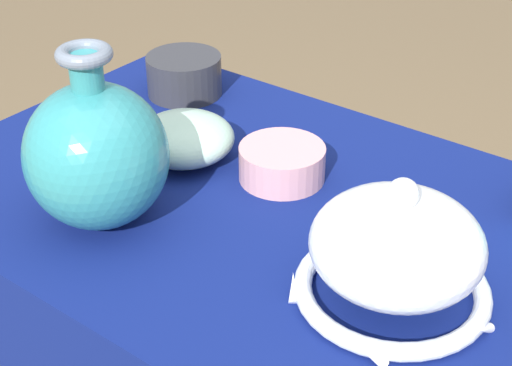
# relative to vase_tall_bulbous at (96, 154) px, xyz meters

# --- Properties ---
(display_table) EXTENTS (1.16, 0.65, 0.73)m
(display_table) POSITION_rel_vase_tall_bulbous_xyz_m (0.23, 0.15, -0.18)
(display_table) COLOR brown
(display_table) RESTS_ON ground_plane
(vase_tall_bulbous) EXTENTS (0.19, 0.19, 0.25)m
(vase_tall_bulbous) POSITION_rel_vase_tall_bulbous_xyz_m (0.00, 0.00, 0.00)
(vase_tall_bulbous) COLOR teal
(vase_tall_bulbous) RESTS_ON display_table
(vase_dome_bell) EXTENTS (0.24, 0.25, 0.17)m
(vase_dome_bell) POSITION_rel_vase_tall_bulbous_xyz_m (0.39, 0.09, -0.04)
(vase_dome_bell) COLOR white
(vase_dome_bell) RESTS_ON display_table
(pot_squat_charcoal) EXTENTS (0.13, 0.13, 0.07)m
(pot_squat_charcoal) POSITION_rel_vase_tall_bulbous_xyz_m (-0.18, 0.37, -0.07)
(pot_squat_charcoal) COLOR #2D2D33
(pot_squat_charcoal) RESTS_ON display_table
(pot_squat_rose) EXTENTS (0.13, 0.13, 0.05)m
(pot_squat_rose) POSITION_rel_vase_tall_bulbous_xyz_m (0.13, 0.23, -0.08)
(pot_squat_rose) COLOR #D19399
(pot_squat_rose) RESTS_ON display_table
(bowl_shallow_celadon) EXTENTS (0.15, 0.15, 0.07)m
(bowl_shallow_celadon) POSITION_rel_vase_tall_bulbous_xyz_m (-0.02, 0.19, -0.07)
(bowl_shallow_celadon) COLOR #A8CCB7
(bowl_shallow_celadon) RESTS_ON display_table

